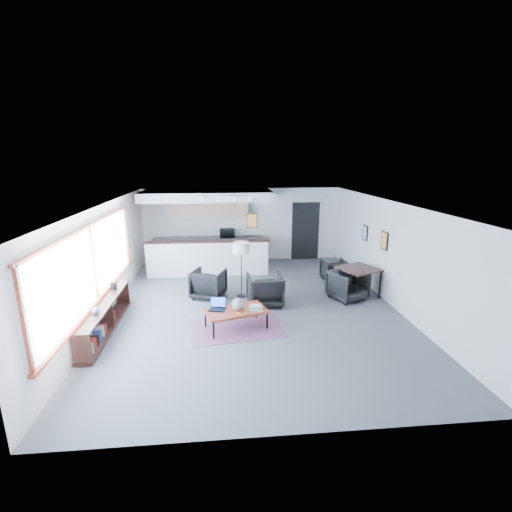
{
  "coord_description": "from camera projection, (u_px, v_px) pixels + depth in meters",
  "views": [
    {
      "loc": [
        -0.78,
        -8.66,
        3.64
      ],
      "look_at": [
        0.1,
        0.4,
        1.22
      ],
      "focal_mm": 26.0,
      "sensor_mm": 36.0,
      "label": 1
    }
  ],
  "objects": [
    {
      "name": "room",
      "position": [
        253.0,
        257.0,
        9.01
      ],
      "size": [
        7.02,
        9.02,
        2.62
      ],
      "color": "#4A4A4D",
      "rests_on": "ground"
    },
    {
      "name": "window",
      "position": [
        93.0,
        265.0,
        7.78
      ],
      "size": [
        0.1,
        5.95,
        1.66
      ],
      "color": "#8CBFFF",
      "rests_on": "room"
    },
    {
      "name": "console",
      "position": [
        105.0,
        317.0,
        7.94
      ],
      "size": [
        0.35,
        3.0,
        0.8
      ],
      "color": "black",
      "rests_on": "floor"
    },
    {
      "name": "kitchenette",
      "position": [
        208.0,
        227.0,
        12.44
      ],
      "size": [
        4.2,
        1.96,
        2.6
      ],
      "color": "white",
      "rests_on": "floor"
    },
    {
      "name": "doorway",
      "position": [
        305.0,
        230.0,
        13.54
      ],
      "size": [
        1.1,
        0.12,
        2.15
      ],
      "color": "black",
      "rests_on": "room"
    },
    {
      "name": "track_light",
      "position": [
        226.0,
        197.0,
        10.75
      ],
      "size": [
        1.6,
        0.07,
        0.15
      ],
      "color": "silver",
      "rests_on": "room"
    },
    {
      "name": "wall_art_lower",
      "position": [
        384.0,
        241.0,
        9.66
      ],
      "size": [
        0.03,
        0.38,
        0.48
      ],
      "color": "black",
      "rests_on": "room"
    },
    {
      "name": "wall_art_upper",
      "position": [
        365.0,
        233.0,
        10.92
      ],
      "size": [
        0.03,
        0.34,
        0.44
      ],
      "color": "black",
      "rests_on": "room"
    },
    {
      "name": "kilim_rug",
      "position": [
        236.0,
        328.0,
        8.18
      ],
      "size": [
        2.15,
        1.61,
        0.01
      ],
      "rotation": [
        0.0,
        0.0,
        0.14
      ],
      "color": "#593046",
      "rests_on": "floor"
    },
    {
      "name": "coffee_table",
      "position": [
        236.0,
        311.0,
        8.08
      ],
      "size": [
        1.47,
        1.07,
        0.43
      ],
      "rotation": [
        0.0,
        0.0,
        0.31
      ],
      "color": "maroon",
      "rests_on": "floor"
    },
    {
      "name": "laptop",
      "position": [
        218.0,
        306.0,
        8.11
      ],
      "size": [
        0.4,
        0.36,
        0.25
      ],
      "rotation": [
        0.0,
        0.0,
        -0.23
      ],
      "color": "black",
      "rests_on": "coffee_table"
    },
    {
      "name": "ceramic_pot",
      "position": [
        238.0,
        304.0,
        8.03
      ],
      "size": [
        0.27,
        0.27,
        0.27
      ],
      "rotation": [
        0.0,
        0.0,
        0.07
      ],
      "color": "gray",
      "rests_on": "coffee_table"
    },
    {
      "name": "book_stack",
      "position": [
        256.0,
        307.0,
        8.1
      ],
      "size": [
        0.32,
        0.27,
        0.09
      ],
      "rotation": [
        0.0,
        0.0,
        -0.13
      ],
      "color": "silver",
      "rests_on": "coffee_table"
    },
    {
      "name": "coaster",
      "position": [
        238.0,
        313.0,
        7.89
      ],
      "size": [
        0.14,
        0.14,
        0.01
      ],
      "rotation": [
        0.0,
        0.0,
        0.34
      ],
      "color": "#E5590C",
      "rests_on": "coffee_table"
    },
    {
      "name": "armchair_left",
      "position": [
        208.0,
        282.0,
        9.9
      ],
      "size": [
        1.02,
        0.98,
        0.83
      ],
      "primitive_type": "imported",
      "rotation": [
        0.0,
        0.0,
        2.8
      ],
      "color": "black",
      "rests_on": "floor"
    },
    {
      "name": "armchair_right",
      "position": [
        265.0,
        289.0,
        9.37
      ],
      "size": [
        0.9,
        0.85,
        0.87
      ],
      "primitive_type": "imported",
      "rotation": [
        0.0,
        0.0,
        3.21
      ],
      "color": "black",
      "rests_on": "floor"
    },
    {
      "name": "floor_lamp",
      "position": [
        241.0,
        250.0,
        9.71
      ],
      "size": [
        0.52,
        0.52,
        1.5
      ],
      "rotation": [
        0.0,
        0.0,
        0.25
      ],
      "color": "black",
      "rests_on": "floor"
    },
    {
      "name": "dining_table",
      "position": [
        358.0,
        271.0,
        9.91
      ],
      "size": [
        1.2,
        1.2,
        0.78
      ],
      "rotation": [
        0.0,
        0.0,
        0.37
      ],
      "color": "black",
      "rests_on": "floor"
    },
    {
      "name": "dining_chair_near",
      "position": [
        348.0,
        286.0,
        9.77
      ],
      "size": [
        0.92,
        0.89,
        0.73
      ],
      "primitive_type": "imported",
      "rotation": [
        0.0,
        0.0,
        0.42
      ],
      "color": "black",
      "rests_on": "floor"
    },
    {
      "name": "dining_chair_far",
      "position": [
        334.0,
        271.0,
        11.22
      ],
      "size": [
        0.64,
        0.6,
        0.61
      ],
      "primitive_type": "imported",
      "rotation": [
        0.0,
        0.0,
        3.22
      ],
      "color": "black",
      "rests_on": "floor"
    },
    {
      "name": "microwave",
      "position": [
        227.0,
        232.0,
        13.0
      ],
      "size": [
        0.53,
        0.3,
        0.35
      ],
      "primitive_type": "imported",
      "rotation": [
        0.0,
        0.0,
        0.01
      ],
      "color": "black",
      "rests_on": "kitchenette"
    }
  ]
}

